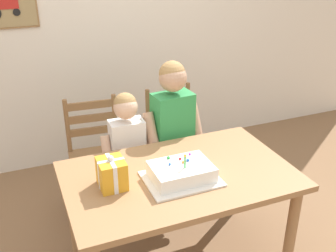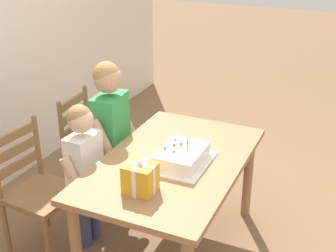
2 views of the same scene
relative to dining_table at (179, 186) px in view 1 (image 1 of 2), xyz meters
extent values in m
cube|color=silver|center=(0.00, 1.75, 0.67)|extent=(6.40, 0.08, 2.60)
cube|color=olive|center=(-0.83, 1.70, 0.92)|extent=(0.51, 0.02, 0.39)
cube|color=#9E8456|center=(-0.83, 1.69, 0.92)|extent=(0.48, 0.01, 0.36)
cube|color=red|center=(-0.83, 1.68, 0.94)|extent=(0.22, 0.01, 0.11)
cylinder|color=black|center=(-0.74, 1.68, 0.86)|extent=(0.06, 0.01, 0.06)
cube|color=#9E7047|center=(0.00, 0.00, 0.08)|extent=(1.42, 0.88, 0.04)
cylinder|color=#9E7047|center=(0.63, -0.36, -0.29)|extent=(0.07, 0.07, 0.69)
cylinder|color=#9E7047|center=(-0.63, 0.36, -0.29)|extent=(0.07, 0.07, 0.69)
cylinder|color=#9E7047|center=(0.63, 0.36, -0.29)|extent=(0.07, 0.07, 0.69)
cube|color=white|center=(-0.02, -0.07, 0.10)|extent=(0.44, 0.34, 0.01)
cube|color=white|center=(-0.02, -0.07, 0.15)|extent=(0.36, 0.26, 0.09)
cylinder|color=#56C666|center=(-0.01, -0.10, 0.23)|extent=(0.01, 0.01, 0.07)
sphere|color=yellow|center=(-0.01, -0.10, 0.28)|extent=(0.02, 0.02, 0.02)
sphere|color=orange|center=(0.00, -0.05, 0.21)|extent=(0.01, 0.01, 0.01)
sphere|color=purple|center=(0.08, 0.02, 0.21)|extent=(0.01, 0.01, 0.01)
sphere|color=blue|center=(0.04, -0.04, 0.21)|extent=(0.02, 0.02, 0.02)
sphere|color=green|center=(-0.06, 0.03, 0.21)|extent=(0.02, 0.02, 0.02)
sphere|color=red|center=(0.00, -0.01, 0.21)|extent=(0.02, 0.02, 0.02)
sphere|color=blue|center=(-0.08, -0.04, 0.21)|extent=(0.02, 0.02, 0.02)
cube|color=gold|center=(-0.42, 0.02, 0.18)|extent=(0.15, 0.17, 0.17)
cube|color=white|center=(-0.42, 0.02, 0.18)|extent=(0.16, 0.02, 0.18)
cube|color=white|center=(-0.42, 0.02, 0.18)|extent=(0.02, 0.18, 0.18)
sphere|color=white|center=(-0.42, 0.02, 0.28)|extent=(0.04, 0.04, 0.04)
cube|color=brown|center=(-0.35, 0.82, -0.18)|extent=(0.45, 0.45, 0.04)
cylinder|color=brown|center=(-0.17, 0.61, -0.42)|extent=(0.04, 0.04, 0.43)
cylinder|color=brown|center=(-0.55, 0.64, -0.42)|extent=(0.04, 0.04, 0.43)
cylinder|color=brown|center=(-0.14, 0.99, -0.42)|extent=(0.04, 0.04, 0.43)
cylinder|color=brown|center=(-0.52, 1.02, -0.42)|extent=(0.04, 0.04, 0.43)
cylinder|color=brown|center=(-0.14, 0.99, 0.06)|extent=(0.04, 0.04, 0.45)
cylinder|color=brown|center=(-0.52, 1.02, 0.06)|extent=(0.04, 0.04, 0.45)
cube|color=brown|center=(-0.33, 1.01, 0.00)|extent=(0.36, 0.05, 0.06)
cube|color=brown|center=(-0.33, 1.01, 0.11)|extent=(0.36, 0.05, 0.06)
cube|color=brown|center=(-0.33, 1.01, 0.22)|extent=(0.36, 0.05, 0.06)
cube|color=brown|center=(0.35, 0.82, -0.18)|extent=(0.45, 0.45, 0.04)
cylinder|color=brown|center=(0.55, 0.64, -0.42)|extent=(0.04, 0.04, 0.43)
cylinder|color=brown|center=(0.17, 0.61, -0.42)|extent=(0.04, 0.04, 0.43)
cylinder|color=brown|center=(0.52, 1.02, -0.42)|extent=(0.04, 0.04, 0.43)
cylinder|color=brown|center=(0.15, 0.99, -0.42)|extent=(0.04, 0.04, 0.43)
cylinder|color=brown|center=(0.52, 1.02, 0.06)|extent=(0.04, 0.04, 0.45)
cylinder|color=brown|center=(0.15, 0.99, 0.06)|extent=(0.04, 0.04, 0.45)
cube|color=brown|center=(0.34, 1.01, 0.00)|extent=(0.36, 0.05, 0.06)
cube|color=brown|center=(0.34, 1.01, 0.11)|extent=(0.36, 0.05, 0.06)
cube|color=brown|center=(0.34, 1.01, 0.22)|extent=(0.36, 0.05, 0.06)
cylinder|color=#38426B|center=(0.27, 0.59, -0.39)|extent=(0.10, 0.10, 0.48)
cylinder|color=#38426B|center=(0.13, 0.58, -0.39)|extent=(0.10, 0.10, 0.48)
cube|color=#2D934C|center=(0.20, 0.59, 0.12)|extent=(0.31, 0.21, 0.54)
cylinder|color=tan|center=(0.39, 0.57, 0.10)|extent=(0.10, 0.23, 0.36)
cylinder|color=tan|center=(0.02, 0.53, 0.10)|extent=(0.10, 0.23, 0.36)
sphere|color=tan|center=(0.20, 0.59, 0.51)|extent=(0.20, 0.20, 0.20)
sphere|color=#A87F4C|center=(0.20, 0.60, 0.54)|extent=(0.19, 0.19, 0.19)
cylinder|color=#38426B|center=(-0.10, 0.58, -0.43)|extent=(0.09, 0.09, 0.40)
cylinder|color=#38426B|center=(-0.22, 0.59, -0.43)|extent=(0.09, 0.09, 0.40)
cube|color=white|center=(-0.16, 0.59, 0.00)|extent=(0.26, 0.16, 0.46)
cylinder|color=#E0B293|center=(0.00, 0.55, -0.01)|extent=(0.07, 0.19, 0.31)
cylinder|color=#E0B293|center=(-0.32, 0.56, -0.01)|extent=(0.07, 0.19, 0.31)
sphere|color=#E0B293|center=(-0.16, 0.59, 0.34)|extent=(0.17, 0.17, 0.17)
sphere|color=#A87F4C|center=(-0.16, 0.60, 0.36)|extent=(0.16, 0.16, 0.16)
camera|label=1|loc=(-0.87, -1.94, 1.43)|focal=42.92mm
camera|label=2|loc=(-2.39, -1.04, 1.53)|focal=48.75mm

